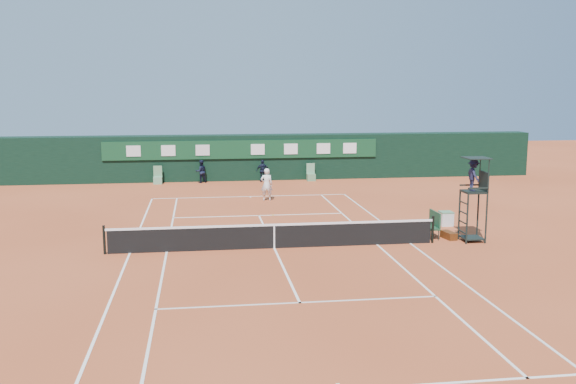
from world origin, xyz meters
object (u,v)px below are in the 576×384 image
object	(u,v)px
tennis_net	(274,236)
umpire_chair	(474,181)
player_bench	(432,223)
player	(267,184)
cooler	(446,218)

from	to	relation	value
tennis_net	umpire_chair	bearing A→B (deg)	0.28
tennis_net	umpire_chair	xyz separation A→B (m)	(8.06, 0.04, 1.95)
player_bench	player	xyz separation A→B (m)	(-5.88, 9.58, 0.30)
umpire_chair	player_bench	distance (m)	2.48
tennis_net	player_bench	xyz separation A→B (m)	(6.69, 0.93, 0.09)
umpire_chair	cooler	world-z (taller)	umpire_chair
umpire_chair	player	distance (m)	12.83
player	umpire_chair	bearing A→B (deg)	129.24
umpire_chair	cooler	bearing A→B (deg)	88.26
tennis_net	player_bench	bearing A→B (deg)	7.88
tennis_net	player	bearing A→B (deg)	85.59
umpire_chair	player	size ratio (longest dim) A/B	1.92
cooler	player	xyz separation A→B (m)	(-7.34, 7.49, 0.57)
cooler	tennis_net	bearing A→B (deg)	-159.68
cooler	player_bench	bearing A→B (deg)	-124.93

